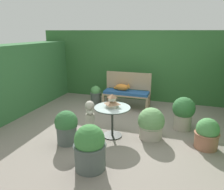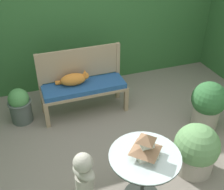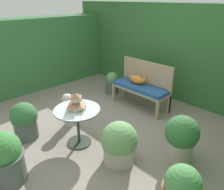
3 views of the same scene
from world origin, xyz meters
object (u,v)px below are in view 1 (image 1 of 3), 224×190
(garden_bust, at_px, (90,114))
(potted_plant_bench_left, at_px, (207,134))
(cat, at_px, (122,87))
(potted_plant_path_edge, at_px, (151,124))
(potted_plant_table_near, at_px, (183,112))
(pagoda_birdhouse, at_px, (112,102))
(patio_table, at_px, (112,113))
(garden_bench, at_px, (126,94))
(potted_plant_patio_mid, at_px, (90,148))
(potted_plant_hedge_corner, at_px, (96,95))
(potted_plant_table_far, at_px, (66,127))

(garden_bust, bearing_deg, potted_plant_bench_left, 58.54)
(cat, distance_m, garden_bust, 1.62)
(potted_plant_path_edge, height_order, potted_plant_table_near, potted_plant_table_near)
(pagoda_birdhouse, relative_size, potted_plant_path_edge, 0.43)
(pagoda_birdhouse, distance_m, potted_plant_path_edge, 0.88)
(patio_table, relative_size, potted_plant_bench_left, 1.25)
(garden_bench, xyz_separation_m, patio_table, (0.16, -1.73, 0.09))
(potted_plant_bench_left, bearing_deg, patio_table, -177.04)
(potted_plant_patio_mid, xyz_separation_m, potted_plant_table_near, (1.33, 1.94, 0.03))
(cat, bearing_deg, potted_plant_bench_left, -37.74)
(patio_table, distance_m, potted_plant_bench_left, 1.78)
(cat, height_order, patio_table, cat)
(potted_plant_path_edge, relative_size, potted_plant_hedge_corner, 1.17)
(potted_plant_bench_left, bearing_deg, potted_plant_path_edge, 175.86)
(cat, bearing_deg, patio_table, -79.00)
(pagoda_birdhouse, bearing_deg, cat, 99.49)
(garden_bust, height_order, potted_plant_table_far, potted_plant_table_far)
(pagoda_birdhouse, height_order, potted_plant_bench_left, pagoda_birdhouse)
(patio_table, height_order, potted_plant_patio_mid, potted_plant_patio_mid)
(cat, relative_size, potted_plant_table_far, 0.76)
(potted_plant_path_edge, relative_size, potted_plant_patio_mid, 0.87)
(potted_plant_table_far, bearing_deg, potted_plant_table_near, 32.95)
(garden_bench, relative_size, pagoda_birdhouse, 4.72)
(potted_plant_table_far, bearing_deg, pagoda_birdhouse, 36.97)
(garden_bust, distance_m, potted_plant_patio_mid, 1.47)
(cat, relative_size, potted_plant_path_edge, 0.78)
(garden_bust, distance_m, potted_plant_hedge_corner, 1.70)
(cat, height_order, garden_bust, cat)
(potted_plant_path_edge, bearing_deg, potted_plant_patio_mid, -119.33)
(pagoda_birdhouse, distance_m, garden_bust, 0.73)
(potted_plant_patio_mid, distance_m, potted_plant_table_near, 2.35)
(cat, relative_size, pagoda_birdhouse, 1.82)
(patio_table, xyz_separation_m, garden_bust, (-0.58, 0.20, -0.16))
(garden_bust, relative_size, potted_plant_table_near, 0.87)
(potted_plant_table_near, bearing_deg, cat, 149.04)
(garden_bust, xyz_separation_m, potted_plant_bench_left, (2.35, -0.11, -0.05))
(pagoda_birdhouse, distance_m, potted_plant_table_near, 1.60)
(pagoda_birdhouse, relative_size, potted_plant_patio_mid, 0.37)
(potted_plant_bench_left, distance_m, potted_plant_table_near, 0.83)
(potted_plant_bench_left, xyz_separation_m, potted_plant_table_far, (-2.50, -0.64, 0.06))
(potted_plant_bench_left, bearing_deg, garden_bust, 177.36)
(garden_bench, xyz_separation_m, pagoda_birdhouse, (0.16, -1.73, 0.33))
(potted_plant_bench_left, distance_m, potted_plant_hedge_corner, 3.35)
(pagoda_birdhouse, xyz_separation_m, potted_plant_patio_mid, (0.02, -1.14, -0.38))
(pagoda_birdhouse, bearing_deg, potted_plant_patio_mid, -89.24)
(potted_plant_bench_left, height_order, potted_plant_patio_mid, potted_plant_patio_mid)
(garden_bust, distance_m, potted_plant_path_edge, 1.33)
(patio_table, bearing_deg, pagoda_birdhouse, 0.00)
(pagoda_birdhouse, distance_m, potted_plant_patio_mid, 1.20)
(cat, xyz_separation_m, garden_bust, (-0.28, -1.58, -0.24))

